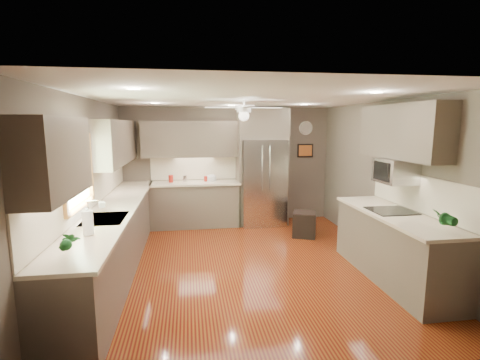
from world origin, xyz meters
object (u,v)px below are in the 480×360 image
object	(u,v)px
bowl	(211,180)
refrigerator	(262,169)
microwave	(395,171)
paper_towel	(88,223)
potted_plant_right	(443,218)
canister_b	(185,178)
canister_d	(206,179)
canister_a	(171,179)
stool	(304,224)
potted_plant_left	(68,242)
soap_bottle	(102,204)

from	to	relation	value
bowl	refrigerator	distance (m)	1.11
microwave	paper_towel	xyz separation A→B (m)	(-3.97, -0.64, -0.40)
bowl	potted_plant_right	bearing A→B (deg)	-59.43
canister_b	paper_towel	xyz separation A→B (m)	(-1.01, -3.45, 0.07)
canister_d	bowl	world-z (taller)	canister_d
canister_a	refrigerator	bearing A→B (deg)	-1.32
paper_towel	canister_d	bearing A→B (deg)	67.07
refrigerator	paper_towel	world-z (taller)	refrigerator
canister_b	canister_d	bearing A→B (deg)	-3.83
bowl	stool	xyz separation A→B (m)	(1.71, -1.06, -0.73)
paper_towel	refrigerator	bearing A→B (deg)	51.67
canister_b	potted_plant_left	world-z (taller)	potted_plant_left
canister_a	refrigerator	world-z (taller)	refrigerator
canister_d	canister_b	bearing A→B (deg)	176.17
potted_plant_right	paper_towel	bearing A→B (deg)	172.94
refrigerator	soap_bottle	bearing A→B (deg)	-141.12
stool	paper_towel	world-z (taller)	paper_towel
paper_towel	canister_a	bearing A→B (deg)	77.93
canister_a	stool	xyz separation A→B (m)	(2.54, -1.03, -0.78)
canister_a	canister_d	distance (m)	0.72
microwave	potted_plant_left	bearing A→B (deg)	-161.57
canister_a	soap_bottle	distance (m)	2.41
canister_b	microwave	world-z (taller)	microwave
soap_bottle	bowl	bearing A→B (deg)	53.94
potted_plant_right	stool	distance (m)	3.03
refrigerator	microwave	xyz separation A→B (m)	(1.33, -2.71, 0.29)
canister_a	potted_plant_right	world-z (taller)	potted_plant_right
canister_d	potted_plant_right	bearing A→B (deg)	-58.15
microwave	canister_a	bearing A→B (deg)	139.71
soap_bottle	stool	xyz separation A→B (m)	(3.38, 1.24, -0.79)
canister_d	potted_plant_left	distance (m)	4.34
soap_bottle	refrigerator	size ratio (longest dim) A/B	0.07
refrigerator	stool	size ratio (longest dim) A/B	4.45
soap_bottle	potted_plant_left	bearing A→B (deg)	-86.13
potted_plant_left	refrigerator	distance (m)	4.81
paper_towel	stool	bearing A→B (deg)	35.85
soap_bottle	paper_towel	xyz separation A→B (m)	(0.11, -1.12, 0.05)
canister_b	soap_bottle	bearing A→B (deg)	-115.76
microwave	potted_plant_right	bearing A→B (deg)	-95.39
potted_plant_right	canister_b	bearing A→B (deg)	126.04
soap_bottle	potted_plant_left	distance (m)	1.81
potted_plant_left	refrigerator	xyz separation A→B (m)	(2.63, 4.03, 0.09)
soap_bottle	stool	distance (m)	3.69
microwave	stool	xyz separation A→B (m)	(-0.70, 1.72, -1.24)
bowl	microwave	distance (m)	3.72
stool	paper_towel	bearing A→B (deg)	-144.15
canister_a	bowl	bearing A→B (deg)	2.15
canister_d	paper_towel	distance (m)	3.71
potted_plant_left	paper_towel	size ratio (longest dim) A/B	1.13
potted_plant_right	refrigerator	xyz separation A→B (m)	(-1.22, 3.82, 0.08)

